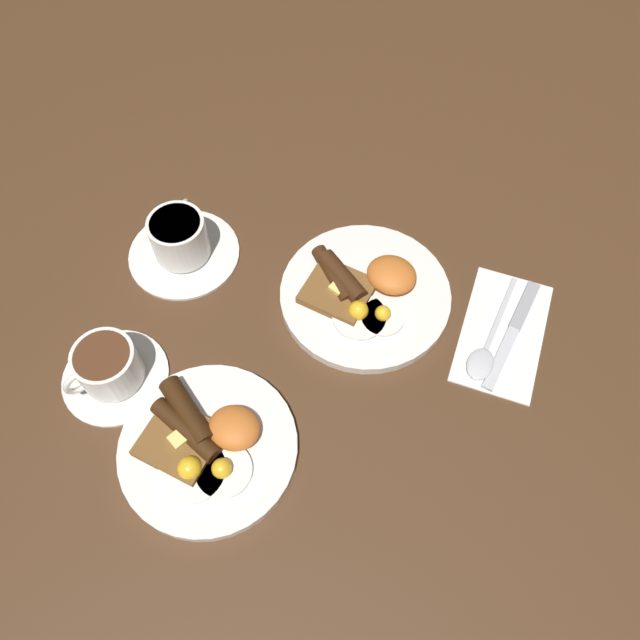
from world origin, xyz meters
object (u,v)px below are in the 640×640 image
(breakfast_plate_near, at_px, (364,292))
(teacup_near, at_px, (181,242))
(knife, at_px, (515,328))
(spoon, at_px, (485,353))
(breakfast_plate_far, at_px, (205,444))
(teacup_far, at_px, (109,369))

(breakfast_plate_near, bearing_deg, teacup_near, 10.04)
(breakfast_plate_near, bearing_deg, knife, -168.44)
(breakfast_plate_near, relative_size, teacup_near, 1.47)
(spoon, bearing_deg, breakfast_plate_far, -43.98)
(breakfast_plate_near, distance_m, breakfast_plate_far, 0.31)
(breakfast_plate_far, xyz_separation_m, spoon, (-0.27, -0.28, -0.01))
(breakfast_plate_near, bearing_deg, spoon, 175.56)
(knife, bearing_deg, teacup_far, -53.33)
(teacup_far, bearing_deg, breakfast_plate_far, 169.83)
(breakfast_plate_near, relative_size, spoon, 1.36)
(breakfast_plate_near, height_order, spoon, breakfast_plate_near)
(breakfast_plate_far, bearing_deg, knife, -131.38)
(breakfast_plate_near, bearing_deg, teacup_far, 47.01)
(breakfast_plate_near, xyz_separation_m, teacup_far, (0.25, 0.26, 0.02))
(teacup_far, bearing_deg, teacup_near, -82.71)
(teacup_far, distance_m, knife, 0.55)
(teacup_near, bearing_deg, spoon, -175.78)
(teacup_far, xyz_separation_m, spoon, (-0.43, -0.25, -0.02))
(breakfast_plate_near, relative_size, teacup_far, 1.72)
(breakfast_plate_far, relative_size, teacup_near, 1.35)
(breakfast_plate_far, relative_size, teacup_far, 1.58)
(teacup_far, height_order, spoon, teacup_far)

